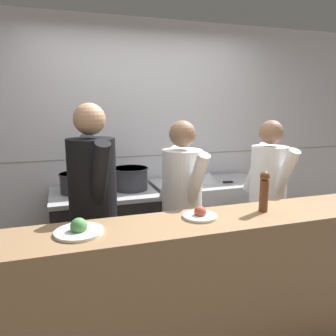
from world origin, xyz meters
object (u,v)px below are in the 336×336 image
(plated_dish_main, at_px, (79,230))
(chef_head_cook, at_px, (93,207))
(sauce_pot, at_px, (131,178))
(chef_line, at_px, (267,198))
(chef_sous, at_px, (182,207))
(stock_pot, at_px, (75,182))
(mixing_bowl_steel, at_px, (209,177))
(chefs_knife, at_px, (236,182))
(plated_dish_appetiser, at_px, (200,215))
(oven_range, at_px, (105,234))
(pepper_mill, at_px, (264,191))

(plated_dish_main, bearing_deg, chef_head_cook, 77.43)
(sauce_pot, bearing_deg, chef_line, -31.70)
(chef_head_cook, relative_size, chef_sous, 1.09)
(stock_pot, distance_m, mixing_bowl_steel, 1.40)
(chefs_knife, height_order, plated_dish_appetiser, plated_dish_appetiser)
(chef_line, bearing_deg, chefs_knife, 85.55)
(oven_range, distance_m, chef_head_cook, 0.91)
(mixing_bowl_steel, distance_m, plated_dish_main, 1.98)
(stock_pot, xyz_separation_m, pepper_mill, (1.17, -1.37, 0.17))
(mixing_bowl_steel, height_order, chefs_knife, mixing_bowl_steel)
(pepper_mill, distance_m, chef_head_cook, 1.24)
(oven_range, relative_size, plated_dish_appetiser, 4.55)
(chefs_knife, relative_size, chef_head_cook, 0.21)
(oven_range, distance_m, mixing_bowl_steel, 1.25)
(mixing_bowl_steel, relative_size, chef_head_cook, 0.15)
(plated_dish_main, bearing_deg, sauce_pot, 67.01)
(oven_range, height_order, chef_head_cook, chef_head_cook)
(oven_range, height_order, chef_sous, chef_sous)
(sauce_pot, xyz_separation_m, chefs_knife, (1.12, -0.12, -0.10))
(pepper_mill, bearing_deg, chefs_knife, 68.04)
(stock_pot, relative_size, sauce_pot, 0.84)
(chef_sous, relative_size, chef_line, 1.01)
(oven_range, bearing_deg, chefs_knife, -4.68)
(chef_head_cook, bearing_deg, plated_dish_appetiser, -51.61)
(plated_dish_appetiser, xyz_separation_m, pepper_mill, (0.46, -0.02, 0.13))
(sauce_pot, bearing_deg, chefs_knife, -6.08)
(mixing_bowl_steel, relative_size, plated_dish_main, 0.95)
(sauce_pot, relative_size, pepper_mill, 1.29)
(chef_sous, xyz_separation_m, chef_line, (0.84, 0.03, -0.01))
(oven_range, relative_size, stock_pot, 3.34)
(plated_dish_main, relative_size, plated_dish_appetiser, 1.24)
(stock_pot, xyz_separation_m, chef_line, (1.65, -0.73, -0.10))
(chefs_knife, height_order, chef_sous, chef_sous)
(oven_range, xyz_separation_m, pepper_mill, (0.91, -1.32, 0.71))
(plated_dish_main, relative_size, chef_line, 0.17)
(chefs_knife, xyz_separation_m, plated_dish_appetiser, (-0.94, -1.19, 0.13))
(pepper_mill, bearing_deg, plated_dish_main, -179.50)
(mixing_bowl_steel, xyz_separation_m, chefs_knife, (0.26, -0.15, -0.04))
(oven_range, height_order, plated_dish_main, plated_dish_main)
(chefs_knife, bearing_deg, plated_dish_appetiser, -128.37)
(plated_dish_main, distance_m, pepper_mill, 1.21)
(stock_pot, xyz_separation_m, sauce_pot, (0.53, -0.04, 0.01))
(chefs_knife, xyz_separation_m, chef_head_cook, (-1.56, -0.62, 0.07))
(chef_sous, bearing_deg, plated_dish_appetiser, -109.92)
(sauce_pot, distance_m, plated_dish_main, 1.45)
(oven_range, bearing_deg, plated_dish_main, -102.36)
(oven_range, xyz_separation_m, chefs_knife, (1.40, -0.11, 0.46))
(stock_pot, xyz_separation_m, chef_head_cook, (0.10, -0.78, -0.02))
(sauce_pot, height_order, plated_dish_appetiser, sauce_pot)
(pepper_mill, height_order, chef_sous, chef_sous)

